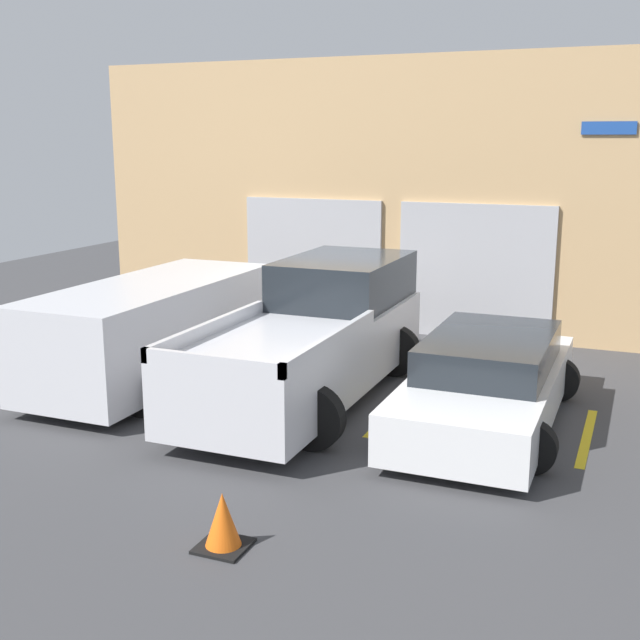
% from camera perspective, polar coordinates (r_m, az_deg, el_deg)
% --- Properties ---
extents(ground_plane, '(28.00, 28.00, 0.00)m').
position_cam_1_polar(ground_plane, '(13.26, 1.91, -3.61)').
color(ground_plane, '#3D3D3F').
extents(shophouse_building, '(13.26, 0.68, 5.27)m').
position_cam_1_polar(shophouse_building, '(15.89, 6.16, 8.58)').
color(shophouse_building, tan).
rests_on(shophouse_building, ground).
extents(pickup_truck, '(2.43, 5.50, 1.90)m').
position_cam_1_polar(pickup_truck, '(11.82, -0.33, -1.19)').
color(pickup_truck, silver).
rests_on(pickup_truck, ground).
extents(sedan_white, '(2.16, 4.57, 1.21)m').
position_cam_1_polar(sedan_white, '(10.92, 11.83, -4.36)').
color(sedan_white, white).
rests_on(sedan_white, ground).
extents(sedan_side, '(2.22, 4.77, 1.57)m').
position_cam_1_polar(sedan_side, '(12.78, -11.74, -0.55)').
color(sedan_side, silver).
rests_on(sedan_side, ground).
extents(parking_stripe_far_left, '(0.12, 2.20, 0.01)m').
position_cam_1_polar(parking_stripe_far_left, '(13.74, -16.12, -3.52)').
color(parking_stripe_far_left, gold).
rests_on(parking_stripe_far_left, ground).
extents(parking_stripe_left, '(0.12, 2.20, 0.01)m').
position_cam_1_polar(parking_stripe_left, '(12.33, -6.52, -4.94)').
color(parking_stripe_left, gold).
rests_on(parking_stripe_left, ground).
extents(parking_stripe_centre, '(0.12, 2.20, 0.01)m').
position_cam_1_polar(parking_stripe_centre, '(11.36, 5.16, -6.47)').
color(parking_stripe_centre, gold).
rests_on(parking_stripe_centre, ground).
extents(parking_stripe_right, '(0.12, 2.20, 0.01)m').
position_cam_1_polar(parking_stripe_right, '(10.94, 18.44, -7.88)').
color(parking_stripe_right, gold).
rests_on(parking_stripe_right, ground).
extents(traffic_cone, '(0.47, 0.47, 0.55)m').
position_cam_1_polar(traffic_cone, '(7.74, -6.92, -14.11)').
color(traffic_cone, black).
rests_on(traffic_cone, ground).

